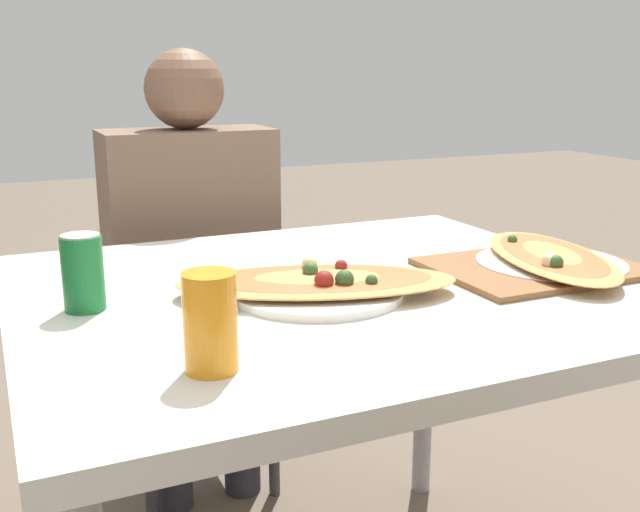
{
  "coord_description": "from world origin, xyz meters",
  "views": [
    {
      "loc": [
        -0.55,
        -1.17,
        1.15
      ],
      "look_at": [
        -0.02,
        -0.01,
        0.83
      ],
      "focal_mm": 42.0,
      "sensor_mm": 36.0,
      "label": 1
    }
  ],
  "objects_px": {
    "dining_table": "(327,326)",
    "pizza_second": "(551,259)",
    "person_seated": "(192,245)",
    "pizza_main": "(317,284)",
    "drink_glass": "(210,322)",
    "chair_far_seated": "(185,311)",
    "soda_can": "(83,273)"
  },
  "relations": [
    {
      "from": "drink_glass",
      "to": "pizza_second",
      "type": "distance_m",
      "value": 0.78
    },
    {
      "from": "dining_table",
      "to": "pizza_main",
      "type": "distance_m",
      "value": 0.11
    },
    {
      "from": "drink_glass",
      "to": "pizza_second",
      "type": "relative_size",
      "value": 0.28
    },
    {
      "from": "soda_can",
      "to": "pizza_second",
      "type": "height_order",
      "value": "soda_can"
    },
    {
      "from": "pizza_second",
      "to": "chair_far_seated",
      "type": "bearing_deg",
      "value": 120.27
    },
    {
      "from": "dining_table",
      "to": "person_seated",
      "type": "bearing_deg",
      "value": 95.31
    },
    {
      "from": "chair_far_seated",
      "to": "drink_glass",
      "type": "relative_size",
      "value": 6.47
    },
    {
      "from": "pizza_second",
      "to": "dining_table",
      "type": "bearing_deg",
      "value": 170.62
    },
    {
      "from": "person_seated",
      "to": "pizza_second",
      "type": "relative_size",
      "value": 2.54
    },
    {
      "from": "pizza_second",
      "to": "soda_can",
      "type": "bearing_deg",
      "value": 172.62
    },
    {
      "from": "drink_glass",
      "to": "person_seated",
      "type": "bearing_deg",
      "value": 76.58
    },
    {
      "from": "dining_table",
      "to": "pizza_main",
      "type": "height_order",
      "value": "pizza_main"
    },
    {
      "from": "dining_table",
      "to": "person_seated",
      "type": "relative_size",
      "value": 0.91
    },
    {
      "from": "dining_table",
      "to": "pizza_second",
      "type": "distance_m",
      "value": 0.46
    },
    {
      "from": "pizza_main",
      "to": "drink_glass",
      "type": "xyz_separation_m",
      "value": [
        -0.26,
        -0.24,
        0.05
      ]
    },
    {
      "from": "pizza_second",
      "to": "person_seated",
      "type": "bearing_deg",
      "value": 123.68
    },
    {
      "from": "person_seated",
      "to": "soda_can",
      "type": "relative_size",
      "value": 9.58
    },
    {
      "from": "person_seated",
      "to": "drink_glass",
      "type": "height_order",
      "value": "person_seated"
    },
    {
      "from": "soda_can",
      "to": "drink_glass",
      "type": "distance_m",
      "value": 0.35
    },
    {
      "from": "drink_glass",
      "to": "pizza_second",
      "type": "bearing_deg",
      "value": 16.05
    },
    {
      "from": "dining_table",
      "to": "soda_can",
      "type": "distance_m",
      "value": 0.44
    },
    {
      "from": "person_seated",
      "to": "soda_can",
      "type": "bearing_deg",
      "value": 61.95
    },
    {
      "from": "person_seated",
      "to": "dining_table",
      "type": "bearing_deg",
      "value": 95.31
    },
    {
      "from": "dining_table",
      "to": "person_seated",
      "type": "xyz_separation_m",
      "value": [
        -0.06,
        0.69,
        0.01
      ]
    },
    {
      "from": "person_seated",
      "to": "pizza_main",
      "type": "relative_size",
      "value": 2.26
    },
    {
      "from": "soda_can",
      "to": "drink_glass",
      "type": "height_order",
      "value": "drink_glass"
    },
    {
      "from": "pizza_main",
      "to": "pizza_second",
      "type": "distance_m",
      "value": 0.49
    },
    {
      "from": "pizza_main",
      "to": "soda_can",
      "type": "bearing_deg",
      "value": 167.78
    },
    {
      "from": "pizza_main",
      "to": "drink_glass",
      "type": "distance_m",
      "value": 0.36
    },
    {
      "from": "dining_table",
      "to": "drink_glass",
      "type": "bearing_deg",
      "value": -136.01
    },
    {
      "from": "person_seated",
      "to": "pizza_second",
      "type": "height_order",
      "value": "person_seated"
    },
    {
      "from": "pizza_second",
      "to": "pizza_main",
      "type": "bearing_deg",
      "value": 176.45
    }
  ]
}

